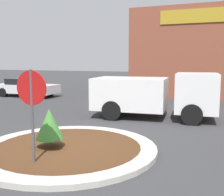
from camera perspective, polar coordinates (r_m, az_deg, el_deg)
ground_plane at (r=8.38m, az=-9.06°, el=-10.58°), size 120.00×120.00×0.00m
traffic_island at (r=8.36m, az=-9.07°, el=-10.12°), size 5.18×5.18×0.14m
stop_sign at (r=6.93m, az=-16.00°, el=-0.26°), size 0.84×0.07×2.40m
island_shrub at (r=8.19m, az=-12.60°, el=-5.16°), size 0.79×0.79×1.11m
utility_truck at (r=12.90m, az=8.57°, el=0.88°), size 5.65×2.77×2.07m
parked_sedan_white at (r=21.59m, az=-17.00°, el=2.13°), size 4.65×1.92×1.33m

